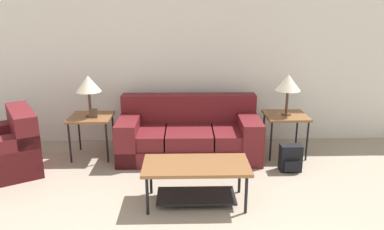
% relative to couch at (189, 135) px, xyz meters
% --- Properties ---
extents(wall_back, '(8.64, 0.06, 2.60)m').
position_rel_couch_xyz_m(wall_back, '(0.02, 0.65, 1.01)').
color(wall_back, silver).
rests_on(wall_back, ground_plane).
extents(couch, '(1.95, 0.95, 0.82)m').
position_rel_couch_xyz_m(couch, '(0.00, 0.00, 0.00)').
color(couch, maroon).
rests_on(couch, ground_plane).
extents(coffee_table, '(1.13, 0.57, 0.46)m').
position_rel_couch_xyz_m(coffee_table, '(0.05, -1.37, 0.04)').
color(coffee_table, brown).
rests_on(coffee_table, ground_plane).
extents(side_table_left, '(0.58, 0.56, 0.59)m').
position_rel_couch_xyz_m(side_table_left, '(-1.36, -0.01, 0.24)').
color(side_table_left, brown).
rests_on(side_table_left, ground_plane).
extents(side_table_right, '(0.58, 0.56, 0.59)m').
position_rel_couch_xyz_m(side_table_right, '(1.36, -0.01, 0.24)').
color(side_table_right, brown).
rests_on(side_table_right, ground_plane).
extents(table_lamp_left, '(0.34, 0.34, 0.57)m').
position_rel_couch_xyz_m(table_lamp_left, '(-1.36, -0.01, 0.74)').
color(table_lamp_left, '#472D1E').
rests_on(table_lamp_left, side_table_left).
extents(table_lamp_right, '(0.34, 0.34, 0.57)m').
position_rel_couch_xyz_m(table_lamp_right, '(1.36, -0.01, 0.74)').
color(table_lamp_right, '#472D1E').
rests_on(table_lamp_right, side_table_right).
extents(backpack, '(0.27, 0.24, 0.35)m').
position_rel_couch_xyz_m(backpack, '(1.30, -0.58, -0.12)').
color(backpack, black).
rests_on(backpack, ground_plane).
extents(picture_frame, '(0.10, 0.04, 0.13)m').
position_rel_couch_xyz_m(picture_frame, '(-1.30, -0.10, 0.36)').
color(picture_frame, '#4C3828').
rests_on(picture_frame, side_table_left).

